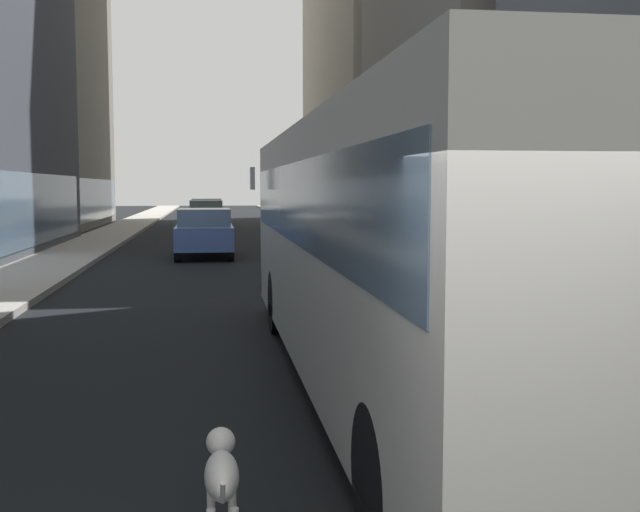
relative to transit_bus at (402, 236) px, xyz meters
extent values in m
plane|color=black|center=(-1.20, 28.67, -1.78)|extent=(120.00, 120.00, 0.00)
cube|color=#ADA89E|center=(-6.90, 28.67, -1.70)|extent=(2.40, 110.00, 0.15)
cube|color=#9E9991|center=(4.50, 28.67, -1.70)|extent=(2.40, 110.00, 0.15)
cube|color=slate|center=(-7.99, 17.79, -0.18)|extent=(0.08, 16.84, 2.40)
cube|color=slate|center=(-8.78, 37.85, -0.18)|extent=(0.08, 16.79, 2.40)
cube|color=gray|center=(10.70, 21.14, 7.92)|extent=(11.10, 14.96, 19.39)
cube|color=slate|center=(5.17, 21.14, -0.18)|extent=(0.08, 13.46, 2.40)
cube|color=slate|center=(5.18, 41.65, -0.18)|extent=(0.08, 19.51, 2.40)
cube|color=silver|center=(0.00, -0.01, -0.10)|extent=(2.55, 11.50, 2.75)
cube|color=slate|center=(0.00, -0.01, 0.39)|extent=(2.57, 11.04, 0.90)
cube|color=black|center=(0.00, 5.69, -1.23)|extent=(2.55, 0.16, 0.44)
cylinder|color=black|center=(-1.12, 3.54, -1.28)|extent=(0.30, 1.00, 1.00)
cylinder|color=black|center=(1.13, 3.54, -1.28)|extent=(0.30, 1.00, 1.00)
cylinder|color=black|center=(-1.12, -4.16, -1.28)|extent=(0.30, 1.00, 1.00)
cube|color=silver|center=(-1.45, 5.14, 0.72)|extent=(0.08, 0.24, 0.40)
cube|color=#4C6BB7|center=(-2.40, 17.62, -1.08)|extent=(1.86, 4.65, 0.75)
cube|color=slate|center=(-2.40, 17.39, -0.43)|extent=(1.71, 2.09, 0.55)
cylinder|color=black|center=(-3.22, 19.53, -1.46)|extent=(0.22, 0.64, 0.64)
cylinder|color=black|center=(-1.58, 19.53, -1.46)|extent=(0.22, 0.64, 0.64)
cylinder|color=black|center=(-3.22, 15.71, -1.46)|extent=(0.22, 0.64, 0.64)
cylinder|color=black|center=(-1.58, 15.71, -1.46)|extent=(0.22, 0.64, 0.64)
cube|color=yellow|center=(-2.40, 34.53, -1.08)|extent=(1.91, 4.50, 0.75)
cube|color=slate|center=(-2.40, 34.31, -0.43)|extent=(1.75, 2.03, 0.55)
cylinder|color=black|center=(-3.24, 36.37, -1.46)|extent=(0.22, 0.64, 0.64)
cylinder|color=black|center=(-1.56, 36.37, -1.46)|extent=(0.22, 0.64, 0.64)
cylinder|color=black|center=(-3.24, 32.70, -1.46)|extent=(0.22, 0.64, 0.64)
cylinder|color=black|center=(-1.56, 32.70, -1.46)|extent=(0.22, 0.64, 0.64)
cube|color=silver|center=(-2.40, 39.49, -1.08)|extent=(1.93, 4.15, 0.75)
cube|color=slate|center=(-2.40, 39.28, -0.43)|extent=(1.78, 1.87, 0.55)
cylinder|color=black|center=(-3.26, 41.15, -1.46)|extent=(0.22, 0.64, 0.64)
cylinder|color=black|center=(-1.54, 41.15, -1.46)|extent=(0.22, 0.64, 0.64)
cylinder|color=black|center=(-3.26, 37.83, -1.46)|extent=(0.22, 0.64, 0.64)
cylinder|color=black|center=(-1.54, 37.83, -1.46)|extent=(0.22, 0.64, 0.64)
cube|color=silver|center=(1.60, 13.38, -0.28)|extent=(2.30, 2.00, 2.10)
cube|color=silver|center=(1.60, 9.63, -0.03)|extent=(2.30, 5.50, 2.60)
cylinder|color=black|center=(0.59, 13.38, -1.33)|extent=(0.28, 0.90, 0.90)
cylinder|color=black|center=(2.61, 13.38, -1.33)|extent=(0.28, 0.90, 0.90)
cylinder|color=black|center=(0.59, 7.88, -1.33)|extent=(0.28, 0.90, 0.90)
cylinder|color=black|center=(2.61, 7.88, -1.33)|extent=(0.28, 0.90, 0.90)
ellipsoid|color=white|center=(-2.17, -3.98, -1.25)|extent=(0.22, 0.60, 0.26)
sphere|color=white|center=(-2.17, -3.60, -1.16)|extent=(0.20, 0.20, 0.20)
sphere|color=black|center=(-2.23, -3.58, -1.14)|extent=(0.07, 0.07, 0.07)
sphere|color=black|center=(-2.11, -3.58, -1.14)|extent=(0.07, 0.07, 0.07)
cylinder|color=white|center=(-2.17, -4.38, -1.20)|extent=(0.03, 0.16, 0.19)
cylinder|color=white|center=(-2.10, -3.77, -1.58)|extent=(0.06, 0.06, 0.40)
sphere|color=black|center=(-2.12, -3.88, -1.21)|extent=(0.04, 0.04, 0.04)
sphere|color=black|center=(-2.23, -4.06, -1.23)|extent=(0.04, 0.04, 0.04)
sphere|color=black|center=(-2.15, -4.16, -1.19)|extent=(0.04, 0.04, 0.04)
camera|label=1|loc=(-2.22, -8.77, 0.57)|focal=43.45mm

